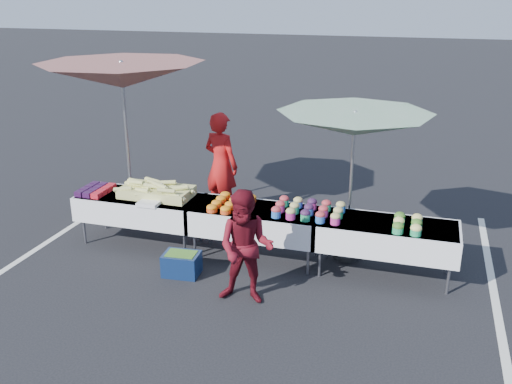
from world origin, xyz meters
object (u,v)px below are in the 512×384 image
(umbrella_right, at_px, (354,125))
(storage_bin, at_px, (182,263))
(table_right, at_px, (386,235))
(vendor, at_px, (221,165))
(umbrella_left, at_px, (122,76))
(table_left, at_px, (141,206))
(customer, at_px, (246,248))
(table_center, at_px, (256,220))

(umbrella_right, bearing_deg, storage_bin, -150.00)
(table_right, distance_m, vendor, 3.18)
(umbrella_left, height_order, storage_bin, umbrella_left)
(vendor, relative_size, storage_bin, 3.51)
(umbrella_left, distance_m, umbrella_right, 3.65)
(table_left, distance_m, customer, 2.36)
(vendor, bearing_deg, table_left, 80.88)
(table_left, xyz_separation_m, vendor, (0.77, 1.40, 0.31))
(table_left, relative_size, umbrella_left, 0.58)
(storage_bin, bearing_deg, umbrella_right, 25.47)
(table_right, xyz_separation_m, customer, (-1.57, -1.18, 0.14))
(storage_bin, bearing_deg, table_right, 12.27)
(table_right, relative_size, umbrella_right, 0.78)
(table_left, distance_m, umbrella_left, 2.02)
(table_center, relative_size, customer, 1.29)
(vendor, distance_m, storage_bin, 2.32)
(customer, xyz_separation_m, umbrella_left, (-2.59, 1.90, 1.66))
(table_center, bearing_deg, table_right, 0.00)
(table_right, height_order, umbrella_left, umbrella_left)
(customer, bearing_deg, table_center, 97.52)
(table_right, height_order, vendor, vendor)
(customer, relative_size, umbrella_right, 0.61)
(storage_bin, bearing_deg, umbrella_left, 131.38)
(table_center, height_order, storage_bin, table_center)
(customer, xyz_separation_m, umbrella_right, (1.01, 1.58, 1.22))
(table_left, bearing_deg, umbrella_left, 128.05)
(table_left, relative_size, table_right, 1.00)
(umbrella_right, bearing_deg, table_center, -162.22)
(umbrella_right, relative_size, storage_bin, 4.69)
(table_right, bearing_deg, vendor, 153.71)
(table_left, bearing_deg, table_right, 0.00)
(customer, xyz_separation_m, storage_bin, (-1.04, 0.40, -0.56))
(table_right, xyz_separation_m, storage_bin, (-2.61, -0.79, -0.42))
(table_center, relative_size, table_right, 1.00)
(table_left, height_order, customer, customer)
(table_center, distance_m, table_right, 1.80)
(table_right, relative_size, vendor, 1.05)
(table_right, xyz_separation_m, vendor, (-2.83, 1.40, 0.31))
(table_left, xyz_separation_m, customer, (2.03, -1.18, 0.14))
(table_left, bearing_deg, storage_bin, -38.46)
(umbrella_left, relative_size, storage_bin, 6.36)
(vendor, bearing_deg, umbrella_left, 46.80)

